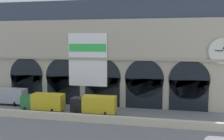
{
  "coord_description": "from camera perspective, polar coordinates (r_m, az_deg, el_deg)",
  "views": [
    {
      "loc": [
        11.91,
        -41.59,
        12.38
      ],
      "look_at": [
        1.85,
        5.0,
        6.9
      ],
      "focal_mm": 41.84,
      "sensor_mm": 36.0,
      "label": 1
    }
  ],
  "objects": [
    {
      "name": "box_truck_center",
      "position": [
        44.05,
        -3.9,
        -7.48
      ],
      "size": [
        7.5,
        2.91,
        3.12
      ],
      "color": "black",
      "rests_on": "ground"
    },
    {
      "name": "box_truck_midwest",
      "position": [
        47.39,
        -14.77,
        -6.68
      ],
      "size": [
        7.5,
        2.91,
        3.12
      ],
      "color": "#2D7A42",
      "rests_on": "ground"
    },
    {
      "name": "ground_plane",
      "position": [
        45.0,
        -3.7,
        -9.42
      ],
      "size": [
        200.0,
        200.0,
        0.0
      ],
      "primitive_type": "plane",
      "color": "slate"
    },
    {
      "name": "quay_parapet_wall",
      "position": [
        40.39,
        -5.62,
        -10.44
      ],
      "size": [
        90.0,
        0.7,
        1.17
      ],
      "primitive_type": "cube",
      "color": "beige",
      "rests_on": "ground"
    },
    {
      "name": "box_truck_west",
      "position": [
        54.41,
        -21.81,
        -5.23
      ],
      "size": [
        7.5,
        2.91,
        3.12
      ],
      "color": "white",
      "rests_on": "ground"
    },
    {
      "name": "station_building",
      "position": [
        50.11,
        -1.56,
        3.33
      ],
      "size": [
        48.23,
        4.44,
        19.8
      ],
      "color": "#B2A891",
      "rests_on": "ground"
    }
  ]
}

